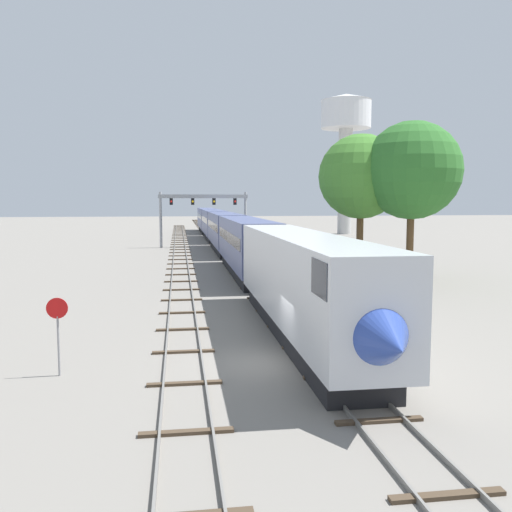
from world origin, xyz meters
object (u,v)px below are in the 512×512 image
Objects in this scene: stop_sign at (58,325)px; trackside_tree_mid at (361,177)px; water_tower at (346,125)px; signal_gantry at (203,207)px; passenger_train at (224,231)px; trackside_tree_left at (412,171)px.

trackside_tree_mid is at bearing 49.69° from stop_sign.
signal_gantry is at bearing -137.10° from water_tower.
signal_gantry is 54.70m from stop_sign.
trackside_tree_mid is at bearing -70.17° from passenger_train.
signal_gantry is at bearing 108.41° from passenger_train.
passenger_train is at bearing -128.15° from water_tower.
trackside_tree_mid reaches higher than passenger_train.
trackside_tree_mid is (8.98, -24.89, 5.64)m from passenger_train.
passenger_train is 8.80× the size of signal_gantry.
water_tower is (25.73, 32.76, 17.83)m from passenger_train.
water_tower is at bearing 73.79° from trackside_tree_mid.
trackside_tree_left is at bearing -102.68° from water_tower.
stop_sign is 30.02m from trackside_tree_mid.
stop_sign is at bearing -114.06° from water_tower.
stop_sign is 0.23× the size of trackside_tree_left.
water_tower is at bearing 51.85° from passenger_train.
stop_sign is (-10.00, -47.26, -0.74)m from passenger_train.
trackside_tree_left is (12.23, -27.29, 6.03)m from passenger_train.
water_tower reaches higher than trackside_tree_mid.
stop_sign is at bearing -101.95° from passenger_train.
trackside_tree_left is at bearing -65.86° from passenger_train.
water_tower is at bearing 65.94° from stop_sign.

